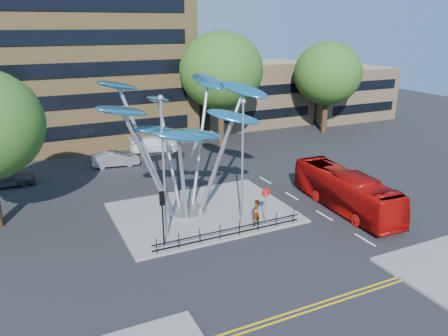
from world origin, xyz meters
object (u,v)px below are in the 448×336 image
red_bus (345,191)px  street_lamp_right (243,152)px  pedestrian (256,212)px  no_entry_sign_island (266,200)px  tree_right (221,71)px  traffic_light_island (162,207)px  parked_car_left (4,177)px  parked_car_mid (116,159)px  leaf_sculpture (182,117)px  parked_car_right (156,144)px  street_lamp_left (163,156)px  tree_far (328,74)px

red_bus → street_lamp_right: bearing=178.4°
street_lamp_right → pedestrian: bearing=-32.4°
no_entry_sign_island → tree_right: bearing=72.9°
traffic_light_island → pedestrian: (6.29, 0.00, -1.57)m
parked_car_left → parked_car_mid: bearing=-77.9°
street_lamp_right → parked_car_left: bearing=133.1°
street_lamp_right → pedestrian: street_lamp_right is taller
leaf_sculpture → parked_car_right: size_ratio=2.39×
no_entry_sign_island → red_bus: 6.52m
traffic_light_island → red_bus: size_ratio=0.34×
pedestrian → street_lamp_left: bearing=-37.8°
traffic_light_island → no_entry_sign_island: traffic_light_island is taller
tree_far → pedestrian: 29.09m
traffic_light_island → pedestrian: 6.48m
traffic_light_island → no_entry_sign_island: bearing=0.1°
no_entry_sign_island → red_bus: red_bus is taller
pedestrian → street_lamp_right: bearing=-60.5°
no_entry_sign_island → pedestrian: (-0.71, -0.02, -0.77)m
tree_right → parked_car_right: 10.28m
tree_right → no_entry_sign_island: 21.31m
street_lamp_left → parked_car_left: 17.69m
tree_right → parked_car_right: size_ratio=2.28×
street_lamp_left → red_bus: 13.64m
tree_right → parked_car_mid: bearing=-168.1°
tree_right → parked_car_left: bearing=-169.5°
red_bus → parked_car_mid: (-12.63, 17.12, -0.69)m
parked_car_left → parked_car_right: parked_car_left is taller
tree_far → street_lamp_right: bearing=-138.5°
street_lamp_left → traffic_light_island: bearing=-116.6°
street_lamp_right → traffic_light_island: 6.05m
tree_far → pedestrian: (-20.71, -19.50, -6.06)m
tree_right → no_entry_sign_island: bearing=-107.1°
street_lamp_right → traffic_light_island: street_lamp_right is taller
red_bus → tree_right: bearing=94.7°
traffic_light_island → parked_car_mid: 17.08m
tree_right → street_lamp_left: tree_right is taller
parked_car_left → red_bus: bearing=-122.1°
street_lamp_right → parked_car_mid: size_ratio=1.94×
parked_car_left → parked_car_right: (14.31, 4.68, -0.02)m
pedestrian → parked_car_mid: 17.80m
parked_car_left → tree_far: bearing=-80.3°
street_lamp_left → traffic_light_island: size_ratio=2.57×
street_lamp_right → pedestrian: (0.79, -0.50, -4.05)m
parked_car_mid → parked_car_right: (4.90, 3.23, 0.07)m
traffic_light_island → parked_car_right: (5.77, 20.18, -1.84)m
pedestrian → parked_car_mid: bearing=-100.3°
leaf_sculpture → street_lamp_left: (-2.43, -3.18, -1.52)m
traffic_light_island → pedestrian: bearing=0.0°
street_lamp_right → tree_far: bearing=41.5°
tree_far → street_lamp_left: 32.37m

